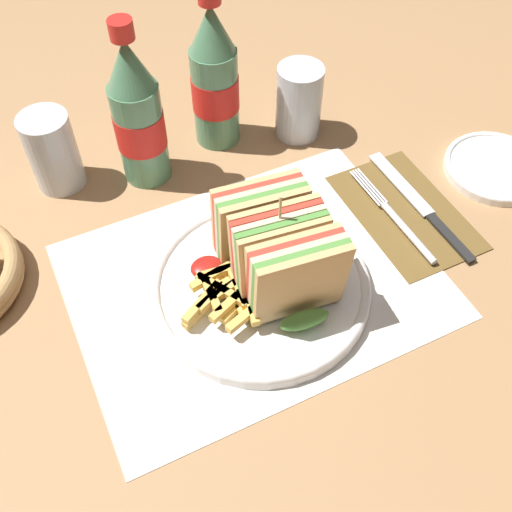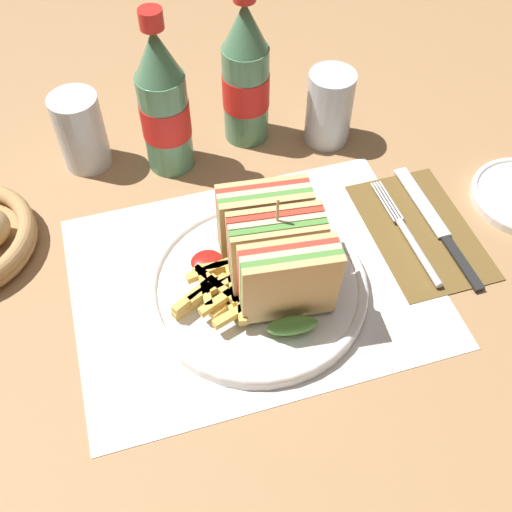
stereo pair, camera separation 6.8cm
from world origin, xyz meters
The scene contains 13 objects.
ground_plane centered at (0.00, 0.00, 0.00)m, with size 4.00×4.00×0.00m, color #9E754C.
placemat centered at (0.00, 0.00, 0.00)m, with size 0.42×0.32×0.00m.
plate_main centered at (0.00, -0.02, 0.01)m, with size 0.25×0.25×0.02m.
club_sandwich centered at (0.02, -0.02, 0.07)m, with size 0.11×0.16×0.13m.
fries_pile centered at (-0.04, -0.02, 0.03)m, with size 0.11×0.09×0.02m.
ketchup_blob centered at (-0.05, 0.02, 0.03)m, with size 0.04×0.03×0.01m.
napkin centered at (0.22, 0.01, 0.00)m, with size 0.12×0.20×0.00m.
fork centered at (0.20, 0.00, 0.01)m, with size 0.02×0.18×0.01m.
knife centered at (0.25, 0.01, 0.01)m, with size 0.02×0.21×0.00m.
coke_bottle_near centered at (-0.05, 0.23, 0.10)m, with size 0.06×0.06×0.23m.
coke_bottle_far centered at (0.07, 0.26, 0.10)m, with size 0.06×0.06×0.23m.
glass_near centered at (0.17, 0.22, 0.05)m, with size 0.06×0.06×0.11m.
glass_far centered at (-0.16, 0.26, 0.05)m, with size 0.06×0.06×0.11m.
Camera 2 is at (-0.12, -0.40, 0.57)m, focal length 42.00 mm.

